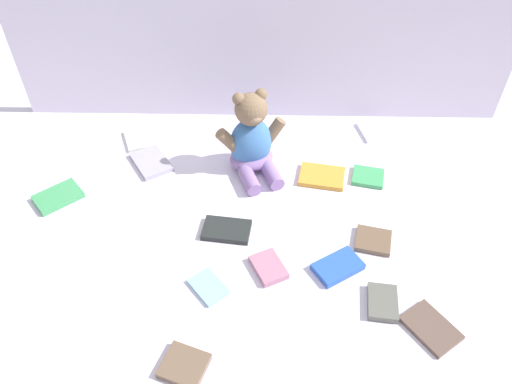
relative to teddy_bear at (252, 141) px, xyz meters
name	(u,v)px	position (x,y,z in m)	size (l,w,h in m)	color
ground_plane	(260,193)	(0.03, -0.12, -0.10)	(3.20, 3.20, 0.00)	silver
backdrop_drape	(262,36)	(0.03, 0.29, 0.19)	(1.64, 0.03, 0.59)	silver
teddy_bear	(252,141)	(0.00, 0.00, 0.00)	(0.22, 0.22, 0.27)	#3F72B2
book_case_0	(431,328)	(0.43, -0.57, -0.09)	(0.09, 0.12, 0.01)	brown
book_case_1	(269,267)	(0.05, -0.41, -0.09)	(0.07, 0.10, 0.02)	#A76B84
book_case_2	(58,197)	(-0.57, -0.16, -0.09)	(0.09, 0.13, 0.02)	#40995B
book_case_3	(322,176)	(0.22, -0.05, -0.09)	(0.10, 0.14, 0.02)	orange
book_case_4	(383,303)	(0.33, -0.51, -0.09)	(0.07, 0.10, 0.02)	#595951
book_case_5	(184,366)	(-0.13, -0.68, -0.09)	(0.09, 0.10, 0.02)	brown
book_case_6	(227,230)	(-0.06, -0.28, -0.09)	(0.08, 0.13, 0.02)	#222625
book_case_7	(338,267)	(0.23, -0.40, -0.09)	(0.08, 0.12, 0.02)	blue
book_case_8	(138,139)	(-0.38, 0.12, -0.09)	(0.08, 0.12, 0.01)	white
book_case_9	(371,131)	(0.40, 0.18, -0.09)	(0.07, 0.11, 0.01)	white
book_case_10	(368,177)	(0.36, -0.05, -0.09)	(0.08, 0.09, 0.01)	#3E9E5C
book_case_11	(208,287)	(-0.10, -0.47, -0.09)	(0.07, 0.10, 0.01)	#88BEDC
book_case_12	(373,241)	(0.34, -0.31, -0.09)	(0.09, 0.09, 0.02)	brown
book_case_13	(151,162)	(-0.32, 0.00, -0.09)	(0.10, 0.14, 0.01)	#9E99A8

